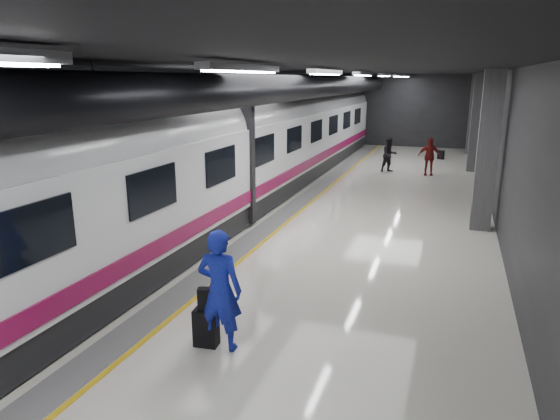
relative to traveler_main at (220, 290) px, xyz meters
The scene contains 9 objects.
ground 6.62m from the traveler_main, 93.14° to the left, with size 40.00×40.00×0.00m, color beige.
platform_hall 7.93m from the traveler_main, 94.92° to the left, with size 10.02×40.02×4.51m.
train 7.54m from the traveler_main, 118.89° to the left, with size 3.05×38.00×4.05m.
traveler_main is the anchor object (origin of this frame).
suitcase_main 0.74m from the traveler_main, behind, with size 0.39×0.24×0.63m, color black.
shoulder_bag 0.30m from the traveler_main, behind, with size 0.28×0.15×0.37m, color black.
traveler_far_a 16.96m from the traveler_main, 88.41° to the left, with size 0.78×0.61×1.60m, color black.
traveler_far_b 16.87m from the traveler_main, 82.29° to the left, with size 0.99×0.41×1.70m, color maroon.
suitcase_far 21.90m from the traveler_main, 83.07° to the left, with size 0.32×0.21×0.47m, color black.
Camera 1 is at (3.68, -13.10, 4.24)m, focal length 32.00 mm.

